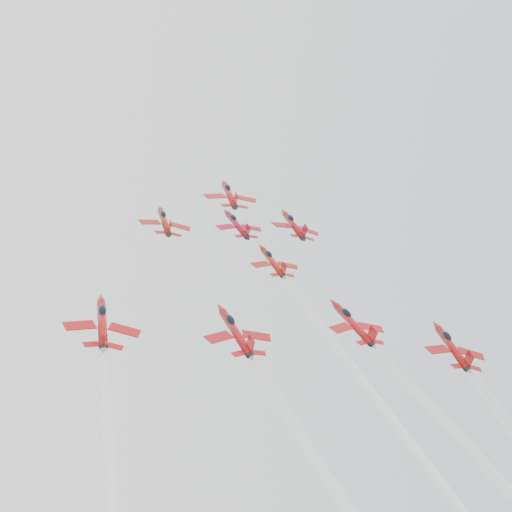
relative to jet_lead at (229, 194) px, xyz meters
name	(u,v)px	position (x,y,z in m)	size (l,w,h in m)	color
jet_lead	(229,194)	(0.00, 0.00, 0.00)	(10.58, 12.91, 10.16)	#AF1110
jet_row2_left	(164,221)	(-16.52, -12.19, -9.49)	(8.91, 10.87, 8.55)	maroon
jet_row2_center	(237,224)	(-2.88, -10.95, -8.53)	(8.74, 10.67, 8.39)	maroon
jet_row2_right	(293,224)	(9.23, -9.15, -7.12)	(9.76, 11.90, 9.36)	maroon
jet_center	(392,431)	(-0.95, -53.58, -41.74)	(8.36, 72.58, 56.76)	maroon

